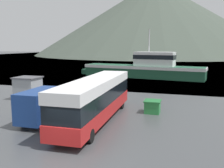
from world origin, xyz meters
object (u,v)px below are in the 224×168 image
storage_bin (152,106)px  dock_kiosk (28,88)px  delivery_van (45,104)px  fishing_boat (145,68)px  small_boat (96,72)px  tour_bus (96,97)px

storage_bin → dock_kiosk: dock_kiosk is taller
delivery_van → fishing_boat: (3.02, 29.55, 0.42)m
dock_kiosk → small_boat: dock_kiosk is taller
fishing_boat → storage_bin: fishing_boat is taller
delivery_van → fishing_boat: fishing_boat is taller
fishing_boat → small_boat: size_ratio=3.88×
tour_bus → storage_bin: 5.59m
storage_bin → dock_kiosk: size_ratio=0.56×
tour_bus → fishing_boat: (-0.85, 28.30, -0.12)m
tour_bus → small_boat: bearing=108.8°
small_boat → storage_bin: bearing=-138.0°
dock_kiosk → small_boat: size_ratio=0.44×
delivery_van → small_boat: bearing=102.5°
fishing_boat → storage_bin: size_ratio=15.68×
fishing_boat → dock_kiosk: fishing_boat is taller
delivery_van → dock_kiosk: bearing=132.4°
fishing_boat → storage_bin: 25.09m
dock_kiosk → tour_bus: bearing=-27.8°
storage_bin → small_boat: bearing=120.1°
tour_bus → small_boat: 32.64m
delivery_van → small_boat: delivery_van is taller
fishing_boat → dock_kiosk: bearing=166.1°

